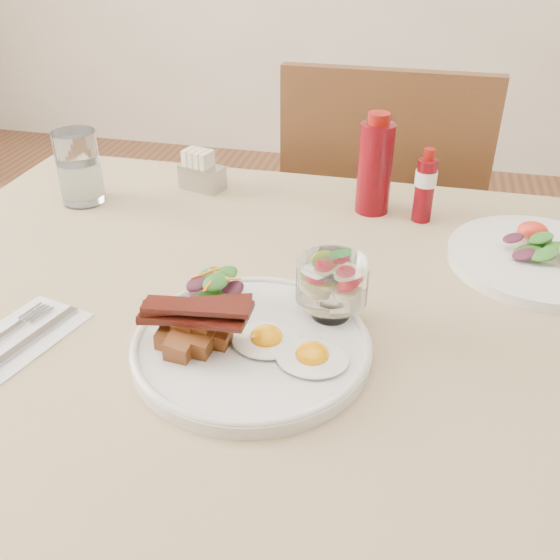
{
  "coord_description": "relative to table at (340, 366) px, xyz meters",
  "views": [
    {
      "loc": [
        0.07,
        -0.66,
        1.21
      ],
      "look_at": [
        -0.07,
        -0.05,
        0.82
      ],
      "focal_mm": 40.0,
      "sensor_mm": 36.0,
      "label": 1
    }
  ],
  "objects": [
    {
      "name": "hot_sauce_bottle",
      "position": [
        0.09,
        0.29,
        0.15
      ],
      "size": [
        0.04,
        0.04,
        0.12
      ],
      "rotation": [
        0.0,
        0.0,
        -0.08
      ],
      "color": "#5A050C",
      "rests_on": "table"
    },
    {
      "name": "fruit_cup",
      "position": [
        -0.01,
        -0.03,
        0.15
      ],
      "size": [
        0.09,
        0.09,
        0.09
      ],
      "rotation": [
        0.0,
        0.0,
        0.12
      ],
      "color": "white",
      "rests_on": "main_plate"
    },
    {
      "name": "fried_eggs",
      "position": [
        -0.05,
        -0.11,
        0.11
      ],
      "size": [
        0.16,
        0.11,
        0.02
      ],
      "rotation": [
        0.0,
        0.0,
        0.31
      ],
      "color": "white",
      "rests_on": "main_plate"
    },
    {
      "name": "sugar_caddy",
      "position": [
        -0.31,
        0.33,
        0.12
      ],
      "size": [
        0.09,
        0.06,
        0.07
      ],
      "rotation": [
        0.0,
        0.0,
        -0.28
      ],
      "color": "#ACACB0",
      "rests_on": "table"
    },
    {
      "name": "bacon_potato_pile",
      "position": [
        -0.15,
        -0.13,
        0.13
      ],
      "size": [
        0.14,
        0.08,
        0.06
      ],
      "rotation": [
        0.0,
        0.0,
        -0.37
      ],
      "color": "brown",
      "rests_on": "main_plate"
    },
    {
      "name": "napkin_cutlery",
      "position": [
        -0.37,
        -0.15,
        0.09
      ],
      "size": [
        0.13,
        0.19,
        0.01
      ],
      "rotation": [
        0.0,
        0.0,
        -0.25
      ],
      "color": "silver",
      "rests_on": "table"
    },
    {
      "name": "side_salad",
      "position": [
        -0.16,
        -0.04,
        0.12
      ],
      "size": [
        0.08,
        0.08,
        0.04
      ],
      "rotation": [
        0.0,
        0.0,
        0.39
      ],
      "color": "#184B14",
      "rests_on": "main_plate"
    },
    {
      "name": "second_plate",
      "position": [
        0.28,
        0.18,
        0.11
      ],
      "size": [
        0.28,
        0.26,
        0.07
      ],
      "rotation": [
        0.0,
        0.0,
        0.19
      ],
      "color": "silver",
      "rests_on": "table"
    },
    {
      "name": "ketchup_bottle",
      "position": [
        0.0,
        0.31,
        0.17
      ],
      "size": [
        0.07,
        0.07,
        0.17
      ],
      "rotation": [
        0.0,
        0.0,
        -0.37
      ],
      "color": "#5A050C",
      "rests_on": "table"
    },
    {
      "name": "main_plate",
      "position": [
        -0.09,
        -0.11,
        0.1
      ],
      "size": [
        0.28,
        0.28,
        0.02
      ],
      "primitive_type": "cylinder",
      "color": "silver",
      "rests_on": "table"
    },
    {
      "name": "water_glass",
      "position": [
        -0.49,
        0.23,
        0.14
      ],
      "size": [
        0.07,
        0.07,
        0.12
      ],
      "color": "white",
      "rests_on": "table"
    },
    {
      "name": "chair_far",
      "position": [
        0.0,
        0.66,
        -0.14
      ],
      "size": [
        0.42,
        0.42,
        0.93
      ],
      "color": "#58321B",
      "rests_on": "ground"
    },
    {
      "name": "table",
      "position": [
        0.0,
        0.0,
        0.0
      ],
      "size": [
        1.33,
        0.88,
        0.75
      ],
      "color": "#58321B",
      "rests_on": "ground"
    }
  ]
}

